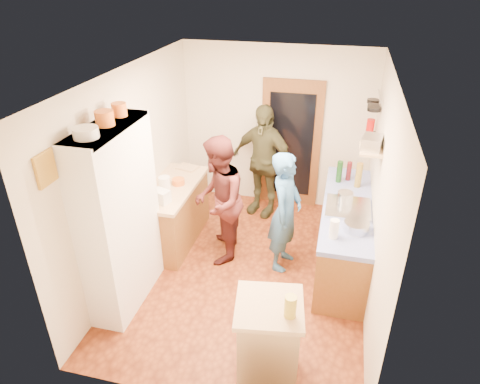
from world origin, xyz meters
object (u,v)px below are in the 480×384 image
at_px(hutch_body, 120,219).
at_px(person_back, 263,161).
at_px(person_left, 221,199).
at_px(person_hob, 287,213).
at_px(right_counter_base, 344,236).
at_px(island_base, 268,342).

xyz_separation_m(hutch_body, person_back, (1.19, 2.35, -0.19)).
height_order(hutch_body, person_left, hutch_body).
distance_m(person_hob, person_left, 0.89).
xyz_separation_m(hutch_body, person_left, (0.87, 1.08, -0.22)).
relative_size(right_counter_base, person_left, 1.25).
height_order(hutch_body, person_hob, hutch_body).
bearing_deg(person_hob, right_counter_base, -61.04).
height_order(island_base, person_left, person_left).
xyz_separation_m(island_base, person_back, (-0.66, 3.09, 0.48)).
bearing_deg(person_hob, person_left, 96.20).
xyz_separation_m(hutch_body, person_hob, (1.75, 1.03, -0.28)).
relative_size(hutch_body, person_back, 1.21).
relative_size(right_counter_base, island_base, 2.56).
distance_m(hutch_body, right_counter_base, 2.90).
bearing_deg(hutch_body, person_back, 63.20).
distance_m(person_left, person_back, 1.31).
bearing_deg(person_left, island_base, 18.11).
distance_m(right_counter_base, person_hob, 0.89).
bearing_deg(island_base, right_counter_base, 72.18).
distance_m(right_counter_base, person_back, 1.75).
bearing_deg(person_left, person_hob, 76.78).
bearing_deg(person_left, right_counter_base, 87.51).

